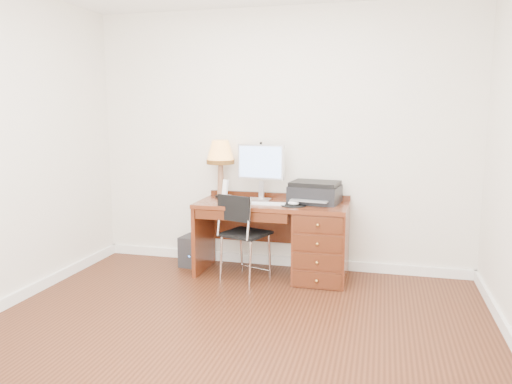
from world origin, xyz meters
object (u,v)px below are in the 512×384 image
(monitor, at_px, (260,165))
(phone, at_px, (225,194))
(printer, at_px, (315,192))
(leg_lamp, at_px, (220,156))
(chair, at_px, (244,228))
(equipment_box, at_px, (195,251))
(desk, at_px, (304,237))

(monitor, relative_size, phone, 2.78)
(phone, bearing_deg, printer, 17.10)
(leg_lamp, relative_size, phone, 2.93)
(leg_lamp, bearing_deg, phone, -51.74)
(phone, xyz_separation_m, chair, (0.28, -0.29, -0.29))
(phone, distance_m, chair, 0.49)
(leg_lamp, height_order, equipment_box, leg_lamp)
(monitor, xyz_separation_m, chair, (-0.08, -0.36, -0.59))
(monitor, height_order, equipment_box, monitor)
(printer, xyz_separation_m, equipment_box, (-1.28, 0.00, -0.69))
(chair, bearing_deg, printer, 46.38)
(desk, xyz_separation_m, leg_lamp, (-0.92, 0.16, 0.78))
(leg_lamp, bearing_deg, chair, -47.65)
(chair, relative_size, equipment_box, 2.65)
(phone, bearing_deg, equipment_box, -172.19)
(desk, xyz_separation_m, chair, (-0.55, -0.24, 0.11))
(desk, height_order, chair, chair)
(monitor, bearing_deg, leg_lamp, -176.93)
(printer, xyz_separation_m, chair, (-0.65, -0.33, -0.33))
(chair, bearing_deg, desk, 42.42)
(monitor, xyz_separation_m, printer, (0.57, -0.03, -0.25))
(desk, relative_size, leg_lamp, 2.49)
(monitor, relative_size, printer, 1.09)
(monitor, distance_m, printer, 0.62)
(printer, bearing_deg, monitor, -175.96)
(printer, bearing_deg, equipment_box, -172.95)
(desk, distance_m, leg_lamp, 1.21)
(leg_lamp, relative_size, chair, 0.70)
(phone, distance_m, equipment_box, 0.74)
(desk, bearing_deg, leg_lamp, 170.15)
(desk, bearing_deg, equipment_box, 175.38)
(printer, relative_size, chair, 0.60)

